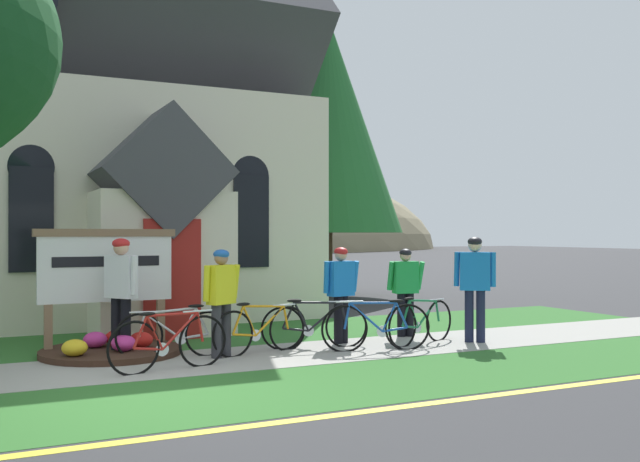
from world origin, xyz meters
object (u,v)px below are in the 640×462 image
(cyclist_in_red_jersey, at_px, (475,280))
(cyclist_in_green_jersey, at_px, (405,286))
(cyclist_in_yellow_jersey, at_px, (221,295))
(bicycle_silver, at_px, (261,330))
(church_sign, at_px, (107,270))
(bicycle_green, at_px, (421,322))
(cyclist_in_white_jersey, at_px, (121,286))
(bicycle_orange, at_px, (314,325))
(bicycle_blue, at_px, (377,326))
(cyclist_in_orange_jersey, at_px, (341,288))
(bicycle_yellow, at_px, (175,333))
(roadside_conifer, at_px, (328,124))
(bicycle_white, at_px, (169,343))

(cyclist_in_red_jersey, bearing_deg, cyclist_in_green_jersey, 122.16)
(cyclist_in_yellow_jersey, bearing_deg, bicycle_silver, 5.50)
(church_sign, bearing_deg, bicycle_silver, -32.31)
(bicycle_green, distance_m, cyclist_in_green_jersey, 1.01)
(cyclist_in_white_jersey, bearing_deg, cyclist_in_green_jersey, -1.60)
(church_sign, height_order, bicycle_orange, church_sign)
(church_sign, relative_size, bicycle_blue, 1.27)
(cyclist_in_orange_jersey, distance_m, cyclist_in_green_jersey, 1.41)
(cyclist_in_green_jersey, bearing_deg, bicycle_yellow, -176.04)
(bicycle_silver, height_order, cyclist_in_yellow_jersey, cyclist_in_yellow_jersey)
(church_sign, relative_size, cyclist_in_green_jersey, 1.39)
(church_sign, xyz_separation_m, bicycle_silver, (2.08, -1.32, -0.91))
(bicycle_orange, bearing_deg, roadside_conifer, 62.02)
(cyclist_in_white_jersey, xyz_separation_m, roadside_conifer, (7.30, 7.63, 3.99))
(bicycle_orange, relative_size, cyclist_in_red_jersey, 0.96)
(bicycle_green, xyz_separation_m, bicycle_white, (-4.35, -0.43, 0.01))
(bicycle_blue, distance_m, cyclist_in_green_jersey, 1.73)
(church_sign, height_order, bicycle_yellow, church_sign)
(church_sign, xyz_separation_m, cyclist_in_white_jersey, (0.10, -0.64, -0.22))
(bicycle_blue, xyz_separation_m, cyclist_in_white_jersey, (-3.71, 1.22, 0.67))
(cyclist_in_green_jersey, distance_m, cyclist_in_red_jersey, 1.30)
(bicycle_green, relative_size, bicycle_white, 0.96)
(bicycle_green, height_order, cyclist_in_orange_jersey, cyclist_in_orange_jersey)
(cyclist_in_red_jersey, bearing_deg, cyclist_in_white_jersey, 167.72)
(bicycle_blue, distance_m, roadside_conifer, 10.63)
(church_sign, xyz_separation_m, bicycle_white, (0.48, -2.04, -0.90))
(bicycle_yellow, relative_size, cyclist_in_red_jersey, 0.94)
(bicycle_yellow, bearing_deg, bicycle_orange, -3.38)
(church_sign, height_order, roadside_conifer, roadside_conifer)
(bicycle_green, height_order, bicycle_silver, bicycle_green)
(bicycle_green, relative_size, bicycle_orange, 0.95)
(bicycle_white, xyz_separation_m, cyclist_in_red_jersey, (5.26, 0.17, 0.69))
(bicycle_silver, height_order, bicycle_white, bicycle_white)
(bicycle_green, relative_size, cyclist_in_red_jersey, 0.91)
(bicycle_blue, bearing_deg, cyclist_in_white_jersey, 161.75)
(cyclist_in_green_jersey, distance_m, roadside_conifer, 9.11)
(church_sign, bearing_deg, cyclist_in_yellow_jersey, -43.97)
(bicycle_blue, bearing_deg, cyclist_in_orange_jersey, 100.11)
(bicycle_silver, relative_size, roadside_conifer, 0.21)
(bicycle_silver, height_order, cyclist_in_white_jersey, cyclist_in_white_jersey)
(cyclist_in_green_jersey, relative_size, cyclist_in_red_jersey, 0.88)
(bicycle_silver, relative_size, cyclist_in_orange_jersey, 1.05)
(bicycle_white, bearing_deg, bicycle_blue, 2.92)
(cyclist_in_orange_jersey, bearing_deg, cyclist_in_red_jersey, -23.44)
(bicycle_orange, distance_m, cyclist_in_white_jersey, 3.07)
(bicycle_orange, xyz_separation_m, bicycle_white, (-2.57, -0.83, 0.01))
(church_sign, height_order, cyclist_in_red_jersey, church_sign)
(bicycle_silver, height_order, cyclist_in_green_jersey, cyclist_in_green_jersey)
(bicycle_green, distance_m, bicycle_blue, 1.04)
(bicycle_blue, relative_size, cyclist_in_white_jersey, 0.97)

